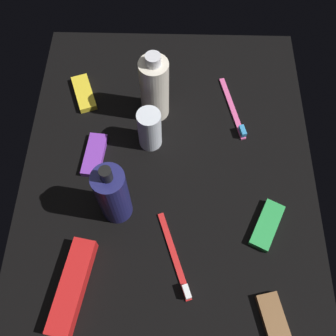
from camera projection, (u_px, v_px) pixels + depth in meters
ground_plane at (168, 175)px, 82.22cm from camera, size 84.00×64.00×1.20cm
lotion_bottle at (113, 195)px, 70.87cm from camera, size 6.22×6.22×18.35cm
bodywash_bottle at (155, 89)px, 81.67cm from camera, size 6.36×6.36×18.43cm
deodorant_stick at (150, 129)px, 80.69cm from camera, size 5.15×5.15×10.53cm
toothbrush_pink at (234, 111)px, 88.54cm from camera, size 17.76×5.51×2.10cm
toothbrush_red at (176, 260)px, 72.66cm from camera, size 17.40×7.04×2.10cm
toothpaste_box_red at (73, 286)px, 69.46cm from camera, size 18.10×7.40×3.20cm
snack_bar_green at (267, 225)px, 75.68cm from camera, size 11.11×8.12×1.50cm
snack_bar_purple at (95, 155)px, 82.99cm from camera, size 10.74×5.01×1.50cm
snack_bar_yellow at (84, 93)px, 90.69cm from camera, size 11.14×7.35×1.50cm
snack_bar_brown at (275, 323)px, 67.40cm from camera, size 11.04×6.30×1.50cm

